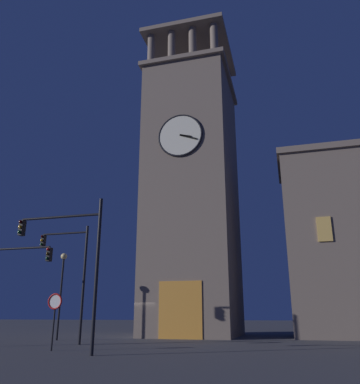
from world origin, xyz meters
name	(u,v)px	position (x,y,z in m)	size (l,w,h in m)	color
ground_plane	(143,338)	(0.00, 0.00, 0.00)	(200.00, 200.00, 0.00)	#424247
clocktower	(193,192)	(-3.17, -3.32, 12.09)	(7.68, 9.36, 29.49)	#75665B
traffic_signal_near	(73,251)	(-1.31, 13.15, 4.44)	(4.35, 0.41, 6.86)	black
traffic_signal_mid	(10,274)	(4.24, 10.23, 3.85)	(3.75, 0.41, 5.97)	black
traffic_signal_far	(71,265)	(1.96, 7.61, 4.53)	(3.27, 0.41, 6.95)	black
street_lamp	(62,280)	(4.59, 4.29, 4.01)	(0.44, 0.44, 5.86)	black
no_horn_sign	(55,306)	(0.33, 11.61, 2.07)	(0.78, 0.14, 2.66)	black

